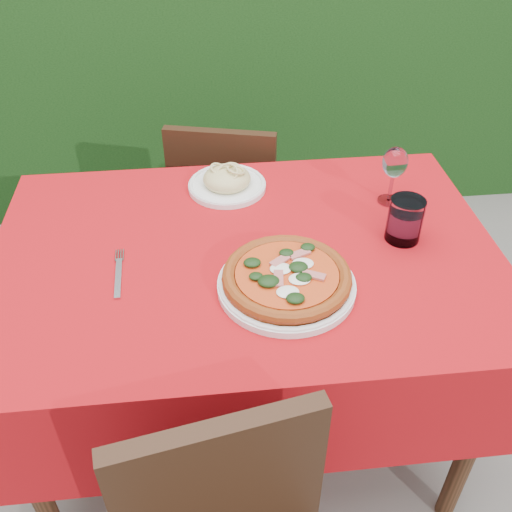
{
  "coord_description": "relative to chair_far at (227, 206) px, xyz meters",
  "views": [
    {
      "loc": [
        -0.09,
        -1.11,
        1.62
      ],
      "look_at": [
        0.02,
        -0.05,
        0.77
      ],
      "focal_mm": 40.0,
      "sensor_mm": 36.0,
      "label": 1
    }
  ],
  "objects": [
    {
      "name": "ground",
      "position": [
        0.01,
        -0.63,
        -0.46
      ],
      "size": [
        60.0,
        60.0,
        0.0
      ],
      "primitive_type": "plane",
      "color": "#645F5A",
      "rests_on": "ground"
    },
    {
      "name": "hedge",
      "position": [
        0.01,
        0.92,
        0.45
      ],
      "size": [
        3.2,
        0.55,
        1.78
      ],
      "color": "black",
      "rests_on": "ground"
    },
    {
      "name": "dining_table",
      "position": [
        0.01,
        -0.63,
        0.13
      ],
      "size": [
        1.26,
        0.86,
        0.75
      ],
      "color": "#462616",
      "rests_on": "ground"
    },
    {
      "name": "chair_far",
      "position": [
        0.0,
        0.0,
        0.0
      ],
      "size": [
        0.44,
        0.44,
        0.81
      ],
      "rotation": [
        0.0,
        0.0,
        2.9
      ],
      "color": "black",
      "rests_on": "ground"
    },
    {
      "name": "pizza_plate",
      "position": [
        0.09,
        -0.78,
        0.31
      ],
      "size": [
        0.34,
        0.34,
        0.06
      ],
      "rotation": [
        0.0,
        0.0,
        0.22
      ],
      "color": "white",
      "rests_on": "dining_table"
    },
    {
      "name": "pasta_plate",
      "position": [
        -0.01,
        -0.33,
        0.31
      ],
      "size": [
        0.22,
        0.22,
        0.06
      ],
      "rotation": [
        0.0,
        0.0,
        0.04
      ],
      "color": "white",
      "rests_on": "dining_table"
    },
    {
      "name": "water_glass",
      "position": [
        0.41,
        -0.62,
        0.34
      ],
      "size": [
        0.09,
        0.09,
        0.11
      ],
      "color": "white",
      "rests_on": "dining_table"
    },
    {
      "name": "wine_glass",
      "position": [
        0.43,
        -0.45,
        0.4
      ],
      "size": [
        0.07,
        0.07,
        0.17
      ],
      "color": "white",
      "rests_on": "dining_table"
    },
    {
      "name": "fork",
      "position": [
        -0.29,
        -0.7,
        0.29
      ],
      "size": [
        0.03,
        0.19,
        0.01
      ],
      "primitive_type": "cube",
      "rotation": [
        0.0,
        0.0,
        0.04
      ],
      "color": "#B7B7BE",
      "rests_on": "dining_table"
    }
  ]
}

